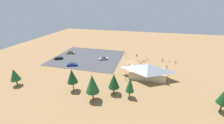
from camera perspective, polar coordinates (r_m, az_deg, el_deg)
The scene contains 29 objects.
ground at distance 69.24m, azimuth 7.43°, elevation 0.01°, with size 160.00×160.00×0.00m, color #937047.
parking_lot_asphalt at distance 75.39m, azimuth -9.73°, elevation 1.82°, with size 34.65×30.22×0.05m, color #424247.
bike_pavilion at distance 55.36m, azimuth 14.10°, elevation -3.21°, with size 15.33×9.04×5.44m.
trash_bin at distance 77.29m, azimuth 9.99°, elevation 2.67°, with size 0.60×0.60×0.90m, color brown.
lot_sign at distance 74.54m, azimuth 5.53°, elevation 2.95°, with size 0.56×0.08×2.20m.
pine_east at distance 43.52m, azimuth 0.75°, elevation -7.61°, with size 3.52×3.52×6.93m.
pine_midwest at distance 40.72m, azimuth -7.99°, elevation -8.62°, with size 3.92×3.92×8.28m.
pine_mideast at distance 58.23m, azimuth -34.74°, elevation -4.22°, with size 3.24×3.24×6.28m.
pine_west at distance 46.57m, azimuth -15.89°, elevation -5.47°, with size 3.39×3.39×7.55m.
pine_center at distance 42.29m, azimuth 7.30°, elevation -9.06°, with size 2.56×2.56×6.76m.
bicycle_orange_lone_west at distance 73.36m, azimuth 22.16°, elevation 0.08°, with size 0.48×1.74×0.82m.
bicycle_silver_by_bin at distance 70.09m, azimuth 10.74°, elevation 0.43°, with size 0.74×1.63×0.93m.
bicycle_teal_edge_south at distance 73.01m, azimuth 24.32°, elevation -0.41°, with size 0.98×1.42×0.81m.
bicycle_purple_lone_east at distance 64.42m, azimuth 7.43°, elevation -1.46°, with size 1.60×0.69×0.75m.
bicycle_yellow_yard_center at distance 71.08m, azimuth 13.01°, elevation 0.51°, with size 1.66×0.48×0.79m.
bicycle_white_back_row at distance 63.72m, azimuth 18.70°, elevation -2.83°, with size 0.48×1.73×0.80m.
bicycle_black_mid_cluster at distance 69.51m, azimuth 12.42°, elevation 0.07°, with size 1.73×0.48×0.84m.
bicycle_blue_trailside at distance 63.46m, azimuth 5.48°, elevation -1.72°, with size 0.58×1.74×0.88m.
bicycle_green_front_row at distance 67.80m, azimuth 21.28°, elevation -1.62°, with size 1.38×1.06×0.83m.
bicycle_red_yard_left at distance 72.81m, azimuth 14.18°, elevation 0.95°, with size 1.55×0.74×0.84m.
bicycle_orange_yard_front at distance 64.91m, azimuth 20.54°, elevation -2.56°, with size 1.33×1.31×0.87m.
bicycle_silver_near_sign at distance 75.23m, azimuth 24.27°, elevation 0.28°, with size 0.48×1.65×0.84m.
car_blue_back_corner at distance 66.78m, azimuth -15.85°, elevation -0.90°, with size 5.05×3.24×1.40m.
car_tan_front_row at distance 83.16m, azimuth -16.44°, elevation 3.75°, with size 4.93×2.75×1.44m.
car_black_second_row at distance 76.73m, azimuth -20.77°, elevation 1.54°, with size 4.54×3.45×1.32m.
car_silver_mid_lot at distance 71.37m, azimuth -3.43°, elevation 1.51°, with size 4.67×3.44×1.36m.
visitor_crossing_yard at distance 66.38m, azimuth 11.55°, elevation -0.51°, with size 0.36×0.36×1.64m.
visitor_at_bikes at distance 73.11m, azimuth 19.81°, elevation 0.83°, with size 0.36×0.37×1.76m.
visitor_by_pavilion at distance 63.62m, azimuth 10.93°, elevation -1.51°, with size 0.36×0.36×1.64m.
Camera 1 is at (-6.80, 63.54, 26.66)m, focal length 22.59 mm.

